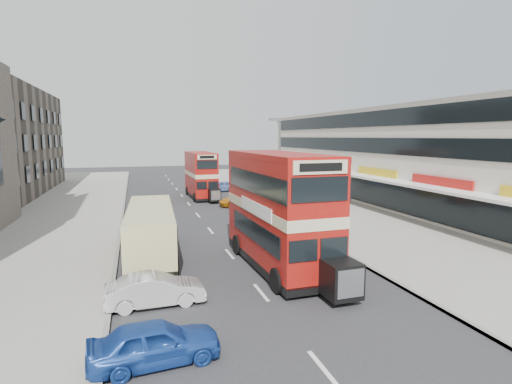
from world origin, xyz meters
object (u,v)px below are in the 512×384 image
object	(u,v)px
bus_second	(201,175)
pedestrian_near	(322,211)
bus_main	(279,210)
pedestrian_far	(262,186)
car_right_c	(221,186)
cyclist	(232,202)
coach	(151,229)
car_right_b	(242,200)
car_left_near	(155,342)
car_left_front	(155,290)
street_lamp	(279,159)
car_right_a	(267,209)

from	to	relation	value
bus_second	pedestrian_near	world-z (taller)	bus_second
bus_main	pedestrian_far	distance (m)	26.65
car_right_c	cyclist	world-z (taller)	cyclist
coach	car_right_b	distance (m)	16.82
car_right_c	pedestrian_near	bearing A→B (deg)	5.32
car_left_near	car_left_front	bearing A→B (deg)	-8.55
car_left_front	car_left_near	bearing A→B (deg)	175.05
street_lamp	car_right_c	bearing A→B (deg)	95.72
car_right_b	pedestrian_far	size ratio (longest dim) A/B	2.70
cyclist	bus_second	bearing A→B (deg)	104.78
pedestrian_near	street_lamp	bearing A→B (deg)	-66.43
street_lamp	car_left_near	xyz separation A→B (m)	(-11.11, -20.31, -4.14)
bus_main	pedestrian_near	world-z (taller)	bus_main
bus_second	car_right_c	xyz separation A→B (m)	(3.07, 4.15, -1.86)
street_lamp	car_right_b	bearing A→B (deg)	109.06
street_lamp	car_left_near	size ratio (longest dim) A/B	2.13
cyclist	car_left_front	bearing A→B (deg)	-108.55
car_left_front	pedestrian_near	bearing A→B (deg)	-49.03
car_left_near	car_right_a	world-z (taller)	car_right_a
bus_second	car_left_near	distance (m)	32.80
car_right_b	car_right_a	bearing A→B (deg)	11.33
car_left_near	pedestrian_far	size ratio (longest dim) A/B	2.31
coach	car_right_b	xyz separation A→B (m)	(9.00, 14.19, -0.88)
cyclist	car_right_a	bearing A→B (deg)	-65.31
street_lamp	bus_second	distance (m)	12.89
car_right_a	car_right_b	size ratio (longest dim) A/B	1.10
car_right_a	car_right_b	world-z (taller)	car_right_a
bus_main	car_right_b	size ratio (longest dim) A/B	2.30
coach	car_left_near	distance (m)	11.30
bus_second	street_lamp	bearing A→B (deg)	110.36
car_left_near	coach	bearing A→B (deg)	-7.39
street_lamp	pedestrian_far	size ratio (longest dim) A/B	4.94
car_right_b	pedestrian_far	bearing A→B (deg)	155.68
car_right_a	car_right_b	xyz separation A→B (m)	(-0.60, 5.77, -0.09)
street_lamp	bus_main	bearing A→B (deg)	-109.66
pedestrian_far	cyclist	bearing A→B (deg)	-143.16
bus_second	pedestrian_near	xyz separation A→B (m)	(6.85, -15.64, -1.58)
car_left_near	cyclist	size ratio (longest dim) A/B	1.84
coach	car_right_c	world-z (taller)	coach
coach	car_right_a	distance (m)	12.79
pedestrian_far	street_lamp	bearing A→B (deg)	-121.77
bus_second	cyclist	xyz separation A→B (m)	(1.64, -7.81, -1.82)
coach	pedestrian_near	distance (m)	13.98
car_left_front	pedestrian_near	xyz separation A→B (m)	(13.08, 12.22, 0.29)
street_lamp	pedestrian_near	size ratio (longest dim) A/B	5.24
bus_main	bus_second	world-z (taller)	bus_main
street_lamp	bus_main	size ratio (longest dim) A/B	0.79
car_left_front	car_right_b	size ratio (longest dim) A/B	0.86
cyclist	car_right_b	bearing A→B (deg)	45.84
car_right_c	pedestrian_near	size ratio (longest dim) A/B	2.44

